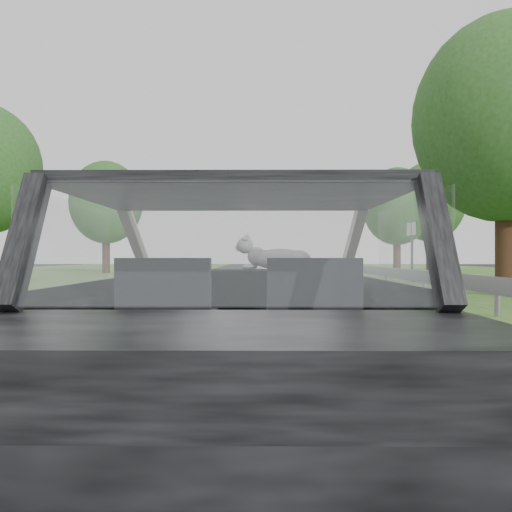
{
  "coord_description": "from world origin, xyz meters",
  "views": [
    {
      "loc": [
        0.11,
        -3.04,
        1.1
      ],
      "look_at": [
        0.08,
        0.52,
        1.1
      ],
      "focal_mm": 35.0,
      "sensor_mm": 36.0,
      "label": 1
    }
  ],
  "objects_px": {
    "other_car": "(273,266)",
    "highway_sign": "(412,252)",
    "subject_car": "(242,317)",
    "utility_pole": "(442,176)",
    "cat": "(280,258)"
  },
  "relations": [
    {
      "from": "other_car",
      "to": "highway_sign",
      "type": "relative_size",
      "value": 1.62
    },
    {
      "from": "cat",
      "to": "utility_pole",
      "type": "xyz_separation_m",
      "value": [
        7.55,
        17.31,
        3.41
      ]
    },
    {
      "from": "other_car",
      "to": "highway_sign",
      "type": "distance_m",
      "value": 5.98
    },
    {
      "from": "cat",
      "to": "highway_sign",
      "type": "bearing_deg",
      "value": 84.75
    },
    {
      "from": "cat",
      "to": "other_car",
      "type": "height_order",
      "value": "other_car"
    },
    {
      "from": "subject_car",
      "to": "other_car",
      "type": "xyz_separation_m",
      "value": [
        0.66,
        17.61,
        -0.04
      ]
    },
    {
      "from": "utility_pole",
      "to": "highway_sign",
      "type": "bearing_deg",
      "value": 171.93
    },
    {
      "from": "cat",
      "to": "other_car",
      "type": "bearing_deg",
      "value": 103.28
    },
    {
      "from": "cat",
      "to": "utility_pole",
      "type": "bearing_deg",
      "value": 81.07
    },
    {
      "from": "subject_car",
      "to": "highway_sign",
      "type": "bearing_deg",
      "value": 70.08
    },
    {
      "from": "highway_sign",
      "to": "utility_pole",
      "type": "height_order",
      "value": "utility_pole"
    },
    {
      "from": "highway_sign",
      "to": "subject_car",
      "type": "bearing_deg",
      "value": -115.7
    },
    {
      "from": "subject_car",
      "to": "cat",
      "type": "relative_size",
      "value": 6.66
    },
    {
      "from": "subject_car",
      "to": "utility_pole",
      "type": "distance_m",
      "value": 19.96
    },
    {
      "from": "highway_sign",
      "to": "utility_pole",
      "type": "relative_size",
      "value": 0.29
    }
  ]
}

